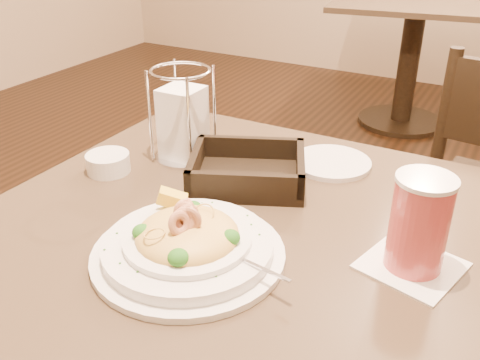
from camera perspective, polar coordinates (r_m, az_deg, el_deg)
The scene contains 8 objects.
main_table at distance 1.09m, azimuth -0.53°, elevation -15.49°, with size 0.90×0.90×0.76m.
background_table at distance 3.41m, azimuth 17.86°, elevation 13.92°, with size 1.03×1.03×0.76m.
pasta_bowl at distance 0.85m, azimuth -5.60°, elevation -6.63°, with size 0.34×0.31×0.10m.
drink_glass at distance 0.84m, azimuth 18.55°, elevation -4.51°, with size 0.17×0.17×0.16m.
bread_basket at distance 1.07m, azimuth 0.79°, elevation 0.79°, with size 0.28×0.26×0.06m.
napkin_caddy at distance 1.15m, azimuth -6.11°, elevation 6.27°, with size 0.13×0.13×0.20m.
side_plate at distance 1.16m, azimuth 9.72°, elevation 1.85°, with size 0.17×0.17×0.01m, color white.
butter_ramekin at distance 1.15m, azimuth -13.89°, elevation 1.79°, with size 0.09×0.09×0.04m, color white.
Camera 1 is at (0.39, -0.69, 1.27)m, focal length 40.00 mm.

